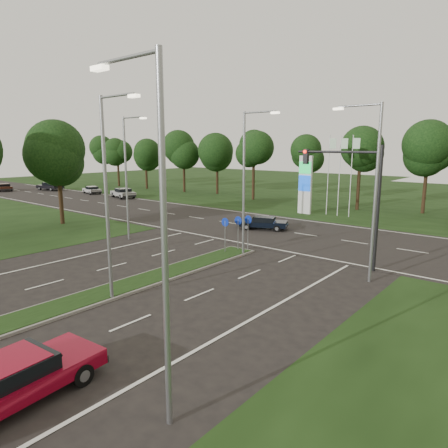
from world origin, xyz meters
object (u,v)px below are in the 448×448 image
Objects in this scene: navy_sedan at (263,223)px; far_car_a at (123,193)px; far_car_b at (92,190)px; red_sedan at (13,379)px; far_car_c at (50,186)px; far_car_d at (4,187)px.

far_car_a is (-26.73, 5.37, 0.12)m from navy_sedan.
far_car_b is at bearing 104.72° from far_car_a.
red_sedan is at bearing -114.90° from far_car_a.
far_car_b is 0.87× the size of far_car_c.
navy_sedan is at bearing -85.40° from far_car_b.
far_car_b is 15.50m from far_car_d.
far_car_b is (-34.39, 5.42, 0.00)m from navy_sedan.
red_sedan is 1.11× the size of far_car_d.
red_sedan is 1.03× the size of far_car_c.
navy_sedan is 48.34m from far_car_d.
red_sedan reaches higher than far_car_d.
red_sedan is 24.97m from navy_sedan.
far_car_d reaches higher than navy_sedan.
red_sedan is 1.13× the size of navy_sedan.
red_sedan is 1.19× the size of far_car_b.
far_car_d is (-56.18, 22.32, -0.07)m from red_sedan.
far_car_c is (-9.29, -1.65, 0.10)m from far_car_b.
navy_sedan is at bearing 103.38° from red_sedan.
red_sedan is 0.99× the size of far_car_a.
far_car_b is 0.94× the size of far_car_d.
far_car_a is 7.67m from far_car_b.
far_car_c is at bearing -29.52° from far_car_d.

